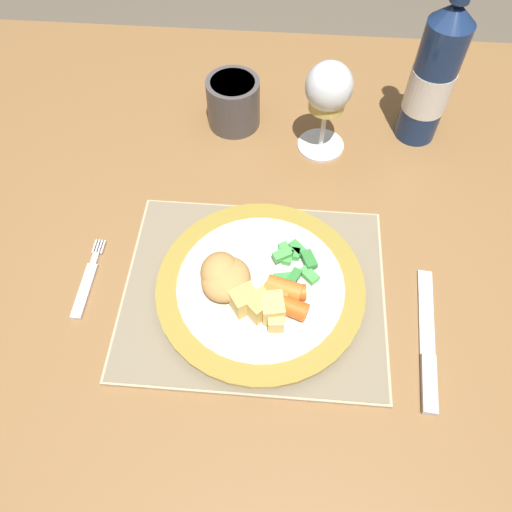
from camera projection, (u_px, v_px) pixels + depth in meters
name	position (u px, v px, depth m)	size (l,w,h in m)	color
ground_plane	(244.00, 380.00, 1.34)	(6.00, 6.00, 0.00)	brown
dining_table	(236.00, 242.00, 0.80)	(1.30, 0.87, 0.74)	olive
placemat	(254.00, 291.00, 0.64)	(0.33, 0.28, 0.01)	tan
dinner_plate	(260.00, 288.00, 0.63)	(0.26, 0.26, 0.02)	white
breaded_croquettes	(224.00, 276.00, 0.61)	(0.08, 0.08, 0.04)	tan
green_beans_pile	(294.00, 262.00, 0.63)	(0.06, 0.07, 0.02)	green
glazed_carrots	(286.00, 296.00, 0.60)	(0.06, 0.06, 0.02)	orange
fork	(87.00, 284.00, 0.65)	(0.02, 0.12, 0.01)	silver
table_knife	(428.00, 350.00, 0.60)	(0.03, 0.19, 0.01)	silver
wine_glass	(328.00, 92.00, 0.71)	(0.07, 0.07, 0.15)	silver
bottle	(434.00, 75.00, 0.72)	(0.06, 0.06, 0.30)	navy
roast_potatoes	(261.00, 306.00, 0.59)	(0.07, 0.05, 0.03)	#DBB256
drinking_cup	(233.00, 102.00, 0.79)	(0.08, 0.08, 0.08)	#4C4747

